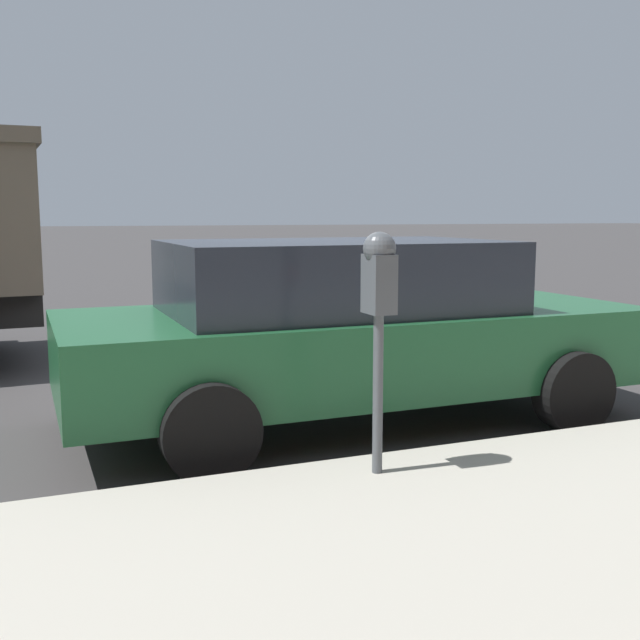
{
  "coord_description": "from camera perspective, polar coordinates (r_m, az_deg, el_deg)",
  "views": [
    {
      "loc": [
        -6.35,
        2.25,
        1.68
      ],
      "look_at": [
        -2.19,
        0.58,
        1.05
      ],
      "focal_mm": 42.0,
      "sensor_mm": 36.0,
      "label": 1
    }
  ],
  "objects": [
    {
      "name": "parking_meter",
      "position": [
        4.3,
        4.51,
        2.21
      ],
      "size": [
        0.21,
        0.19,
        1.42
      ],
      "color": "#4C5156",
      "rests_on": "sidewalk"
    },
    {
      "name": "ground_plane",
      "position": [
        6.94,
        -2.26,
        -5.99
      ],
      "size": [
        220.0,
        220.0,
        0.0
      ],
      "primitive_type": "plane",
      "color": "#3D3A3A"
    },
    {
      "name": "car_green",
      "position": [
        6.03,
        2.26,
        -0.57
      ],
      "size": [
        2.08,
        4.65,
        1.48
      ],
      "rotation": [
        0.0,
        0.0,
        3.14
      ],
      "color": "#1E5B33",
      "rests_on": "ground_plane"
    }
  ]
}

